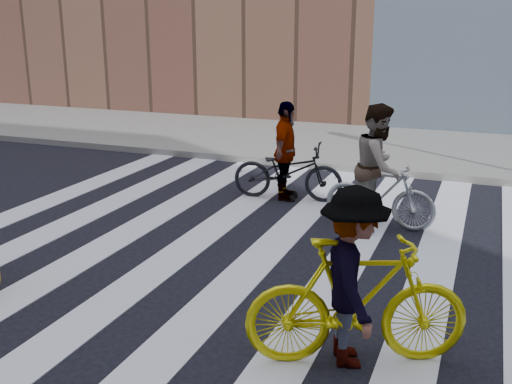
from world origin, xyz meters
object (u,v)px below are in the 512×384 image
Objects in this scene: rider_right at (353,277)px; bike_yellow_right at (357,302)px; bike_dark_rear at (288,171)px; rider_mid at (378,167)px; rider_rear at (285,151)px; bike_silver_mid at (380,195)px.

bike_yellow_right is at bearing -112.80° from rider_right.
bike_dark_rear is 1.02× the size of rider_mid.
rider_right is at bearing -169.07° from rider_mid.
rider_rear is (-2.31, 4.77, 0.26)m from bike_yellow_right.
bike_yellow_right reaches higher than bike_dark_rear.
rider_mid is 1.09× the size of rider_rear.
bike_silver_mid is 2.06m from rider_rear.
bike_yellow_right is 5.31m from rider_rear.
rider_right is at bearing -161.85° from bike_dark_rear.
bike_yellow_right is 1.07× the size of rider_mid.
bike_yellow_right is at bearing -169.07° from bike_silver_mid.
rider_right is at bearing -169.80° from bike_silver_mid.
bike_silver_mid is at bearing -122.56° from rider_rear.
rider_rear is at bearing 2.59° from rider_right.
bike_dark_rear is at bearing 66.67° from rider_mid.
rider_mid is at bearing -14.93° from bike_yellow_right.
bike_yellow_right is 1.05× the size of bike_dark_rear.
rider_right is at bearing -161.35° from rider_rear.
bike_silver_mid is 3.92m from bike_yellow_right.
bike_dark_rear is (-1.78, 0.88, 0.00)m from bike_silver_mid.
rider_rear is at bearing 67.33° from rider_mid.
rider_right reaches higher than bike_dark_rear.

